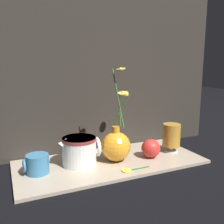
{
  "coord_description": "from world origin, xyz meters",
  "views": [
    {
      "loc": [
        -0.4,
        -0.9,
        0.41
      ],
      "look_at": [
        0.01,
        0.0,
        0.22
      ],
      "focal_mm": 40.0,
      "sensor_mm": 36.0,
      "label": 1
    }
  ],
  "objects_px": {
    "vase_with_flowers": "(116,145)",
    "tea_glass": "(171,136)",
    "ceramic_pitcher": "(80,150)",
    "yellow_mug": "(37,164)",
    "orange_fruit": "(151,148)"
  },
  "relations": [
    {
      "from": "vase_with_flowers",
      "to": "tea_glass",
      "type": "height_order",
      "value": "vase_with_flowers"
    },
    {
      "from": "vase_with_flowers",
      "to": "ceramic_pitcher",
      "type": "relative_size",
      "value": 2.36
    },
    {
      "from": "ceramic_pitcher",
      "to": "tea_glass",
      "type": "xyz_separation_m",
      "value": [
        0.43,
        -0.02,
        0.01
      ]
    },
    {
      "from": "yellow_mug",
      "to": "tea_glass",
      "type": "xyz_separation_m",
      "value": [
        0.6,
        -0.01,
        0.04
      ]
    },
    {
      "from": "yellow_mug",
      "to": "orange_fruit",
      "type": "xyz_separation_m",
      "value": [
        0.47,
        -0.03,
        0.01
      ]
    },
    {
      "from": "vase_with_flowers",
      "to": "yellow_mug",
      "type": "relative_size",
      "value": 4.14
    },
    {
      "from": "tea_glass",
      "to": "yellow_mug",
      "type": "bearing_deg",
      "value": 179.25
    },
    {
      "from": "tea_glass",
      "to": "orange_fruit",
      "type": "relative_size",
      "value": 1.46
    },
    {
      "from": "vase_with_flowers",
      "to": "tea_glass",
      "type": "bearing_deg",
      "value": -0.57
    },
    {
      "from": "yellow_mug",
      "to": "orange_fruit",
      "type": "bearing_deg",
      "value": -4.0
    },
    {
      "from": "vase_with_flowers",
      "to": "orange_fruit",
      "type": "height_order",
      "value": "vase_with_flowers"
    },
    {
      "from": "orange_fruit",
      "to": "vase_with_flowers",
      "type": "bearing_deg",
      "value": 169.62
    },
    {
      "from": "yellow_mug",
      "to": "ceramic_pitcher",
      "type": "bearing_deg",
      "value": 5.63
    },
    {
      "from": "vase_with_flowers",
      "to": "yellow_mug",
      "type": "xyz_separation_m",
      "value": [
        -0.32,
        0.01,
        -0.03
      ]
    },
    {
      "from": "yellow_mug",
      "to": "orange_fruit",
      "type": "relative_size",
      "value": 1.04
    }
  ]
}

